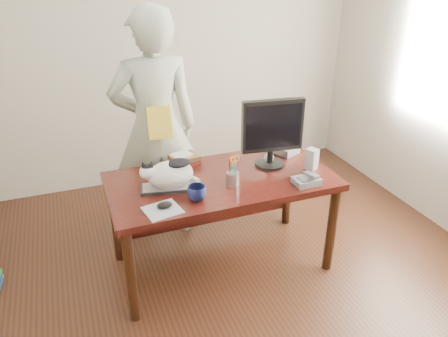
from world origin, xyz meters
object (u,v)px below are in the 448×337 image
(speaker, at_px, (312,159))
(calculator, at_px, (284,149))
(book_stack, at_px, (183,159))
(baseball, at_px, (269,158))
(desk, at_px, (218,191))
(cat, at_px, (169,173))
(monitor, at_px, (272,130))
(phone, at_px, (307,180))
(person, at_px, (155,128))
(coffee_mug, at_px, (197,193))
(mouse, at_px, (165,205))
(pen_cup, at_px, (233,177))
(keyboard, at_px, (171,187))

(speaker, height_order, calculator, speaker)
(speaker, relative_size, book_stack, 0.60)
(speaker, distance_m, baseball, 0.32)
(desk, relative_size, cat, 3.94)
(desk, relative_size, monitor, 3.11)
(phone, distance_m, person, 1.26)
(coffee_mug, relative_size, person, 0.07)
(phone, xyz_separation_m, calculator, (0.10, 0.53, 0.00))
(calculator, xyz_separation_m, person, (-0.95, 0.39, 0.16))
(coffee_mug, relative_size, speaker, 0.78)
(mouse, xyz_separation_m, phone, (1.00, -0.03, 0.00))
(monitor, bearing_deg, pen_cup, -146.76)
(phone, bearing_deg, desk, 143.12)
(keyboard, relative_size, baseball, 5.39)
(baseball, bearing_deg, mouse, -157.70)
(phone, bearing_deg, monitor, 105.56)
(cat, distance_m, coffee_mug, 0.25)
(phone, bearing_deg, pen_cup, 159.90)
(person, bearing_deg, cat, 87.63)
(desk, distance_m, baseball, 0.47)
(speaker, relative_size, baseball, 1.99)
(person, bearing_deg, book_stack, 116.36)
(baseball, xyz_separation_m, book_stack, (-0.62, 0.21, -0.00))
(desk, height_order, person, person)
(book_stack, bearing_deg, desk, -67.72)
(pen_cup, height_order, mouse, pen_cup)
(cat, relative_size, coffee_mug, 3.27)
(desk, relative_size, phone, 8.68)
(baseball, bearing_deg, calculator, 33.45)
(pen_cup, distance_m, coffee_mug, 0.30)
(speaker, xyz_separation_m, baseball, (-0.24, 0.21, -0.04))
(keyboard, xyz_separation_m, book_stack, (0.18, 0.35, 0.03))
(coffee_mug, bearing_deg, mouse, -172.14)
(mouse, distance_m, calculator, 1.21)
(monitor, relative_size, calculator, 2.07)
(mouse, bearing_deg, calculator, 13.61)
(desk, xyz_separation_m, cat, (-0.39, -0.11, 0.27))
(keyboard, xyz_separation_m, cat, (-0.01, 0.00, 0.11))
(pen_cup, bearing_deg, calculator, 32.23)
(desk, height_order, pen_cup, pen_cup)
(desk, xyz_separation_m, monitor, (0.41, -0.02, 0.44))
(pen_cup, bearing_deg, baseball, 31.60)
(desk, distance_m, phone, 0.66)
(pen_cup, bearing_deg, coffee_mug, -161.17)
(cat, distance_m, book_stack, 0.41)
(keyboard, distance_m, phone, 0.93)
(coffee_mug, distance_m, speaker, 0.93)
(cat, height_order, baseball, cat)
(desk, height_order, speaker, speaker)
(monitor, xyz_separation_m, phone, (0.11, -0.34, -0.26))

